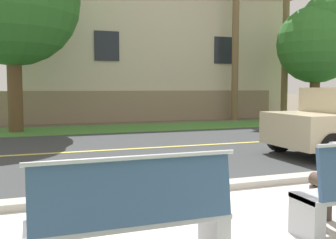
{
  "coord_description": "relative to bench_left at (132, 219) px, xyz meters",
  "views": [
    {
      "loc": [
        -2.06,
        -2.75,
        1.54
      ],
      "look_at": [
        0.1,
        3.33,
        1.0
      ],
      "focal_mm": 40.94,
      "sensor_mm": 36.0,
      "label": 1
    }
  ],
  "objects": [
    {
      "name": "curb_edge",
      "position": [
        1.3,
        2.09,
        -0.39
      ],
      "size": [
        44.0,
        0.3,
        0.11
      ],
      "primitive_type": "cube",
      "color": "#ADA89E",
      "rests_on": "ground_plane"
    },
    {
      "name": "bench_left",
      "position": [
        0.0,
        0.0,
        0.0
      ],
      "size": [
        1.71,
        0.48,
        1.01
      ],
      "color": "#9EA0A8",
      "rests_on": "ground_plane"
    },
    {
      "name": "ground_plane",
      "position": [
        1.3,
        7.74,
        -0.45
      ],
      "size": [
        140.0,
        140.0,
        0.0
      ],
      "primitive_type": "plane",
      "color": "#665B4C"
    },
    {
      "name": "house_across_street",
      "position": [
        5.33,
        17.18,
        2.96
      ],
      "size": [
        13.96,
        6.91,
        6.73
      ],
      "color": "beige",
      "rests_on": "ground_plane"
    },
    {
      "name": "garden_wall",
      "position": [
        4.26,
        13.99,
        0.25
      ],
      "size": [
        13.0,
        0.36,
        1.4
      ],
      "primitive_type": "cube",
      "color": "gray",
      "rests_on": "ground_plane"
    },
    {
      "name": "far_verge_grass",
      "position": [
        1.3,
        11.12,
        -0.44
      ],
      "size": [
        48.0,
        2.8,
        0.02
      ],
      "primitive_type": "cube",
      "color": "#478438",
      "rests_on": "ground_plane"
    },
    {
      "name": "shade_tree_left",
      "position": [
        11.51,
        11.13,
        3.29
      ],
      "size": [
        3.49,
        3.49,
        5.76
      ],
      "color": "brown",
      "rests_on": "ground_plane"
    },
    {
      "name": "road_centre_line",
      "position": [
        1.3,
        6.24,
        -0.44
      ],
      "size": [
        48.0,
        0.14,
        0.01
      ],
      "primitive_type": "cube",
      "color": "#E0CC4C",
      "rests_on": "ground_plane"
    },
    {
      "name": "street_asphalt",
      "position": [
        1.3,
        6.24,
        -0.45
      ],
      "size": [
        52.0,
        8.0,
        0.01
      ],
      "primitive_type": "cube",
      "color": "#383A3D",
      "rests_on": "ground_plane"
    }
  ]
}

